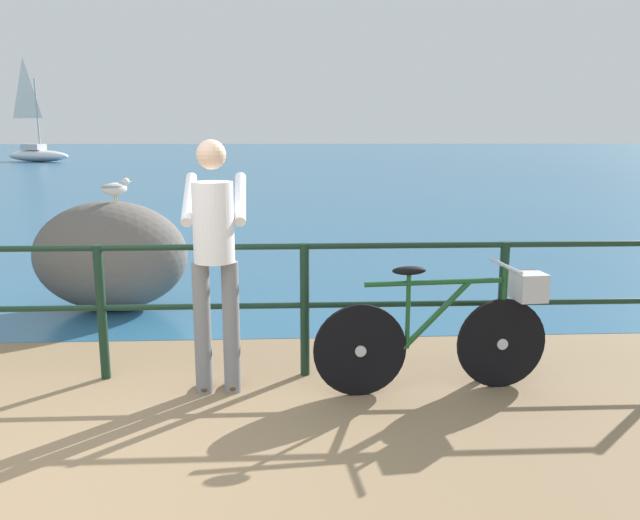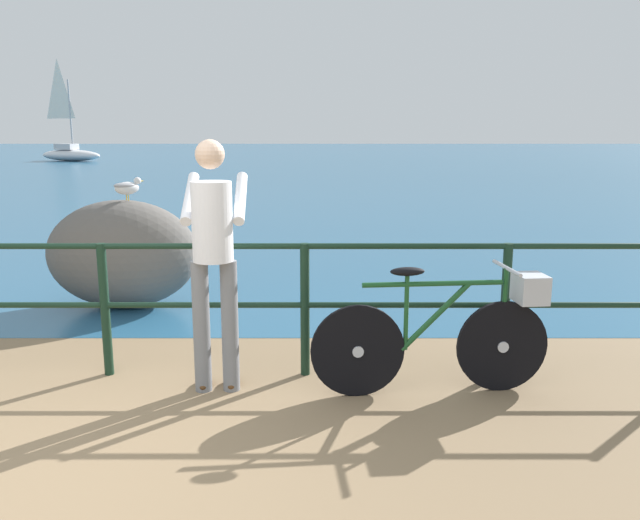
{
  "view_description": "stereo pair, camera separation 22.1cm",
  "coord_description": "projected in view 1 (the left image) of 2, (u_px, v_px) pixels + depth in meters",
  "views": [
    {
      "loc": [
        1.4,
        -2.96,
        1.83
      ],
      "look_at": [
        1.64,
        2.04,
        0.81
      ],
      "focal_mm": 35.66,
      "sensor_mm": 36.0,
      "label": 1
    },
    {
      "loc": [
        1.62,
        -2.96,
        1.83
      ],
      "look_at": [
        1.64,
        2.04,
        0.81
      ],
      "focal_mm": 35.66,
      "sensor_mm": 36.0,
      "label": 2
    }
  ],
  "objects": [
    {
      "name": "ground_plane",
      "position": [
        250.0,
        185.0,
        22.78
      ],
      "size": [
        120.0,
        120.0,
        0.1
      ],
      "primitive_type": "cube",
      "color": "#846B4C"
    },
    {
      "name": "sea_surface",
      "position": [
        271.0,
        155.0,
        49.69
      ],
      "size": [
        120.0,
        90.0,
        0.01
      ],
      "primitive_type": "cube",
      "color": "#285B7F",
      "rests_on": "ground_plane"
    },
    {
      "name": "promenade_railing",
      "position": [
        100.0,
        296.0,
        4.68
      ],
      "size": [
        9.11,
        0.07,
        1.02
      ],
      "color": "black",
      "rests_on": "ground_plane"
    },
    {
      "name": "bicycle",
      "position": [
        453.0,
        328.0,
        4.5
      ],
      "size": [
        1.7,
        0.48,
        0.92
      ],
      "rotation": [
        0.0,
        0.0,
        0.09
      ],
      "color": "black",
      "rests_on": "ground_plane"
    },
    {
      "name": "person_at_railing",
      "position": [
        215.0,
        255.0,
        4.37
      ],
      "size": [
        0.47,
        0.65,
        1.78
      ],
      "rotation": [
        0.0,
        0.0,
        1.62
      ],
      "color": "slate",
      "rests_on": "ground_plane"
    },
    {
      "name": "breakwater_boulder_main",
      "position": [
        111.0,
        256.0,
        6.57
      ],
      "size": [
        1.57,
        1.03,
        1.13
      ],
      "color": "#605B56",
      "rests_on": "ground"
    },
    {
      "name": "seagull",
      "position": [
        115.0,
        188.0,
        6.4
      ],
      "size": [
        0.3,
        0.28,
        0.23
      ],
      "rotation": [
        0.0,
        0.0,
        0.73
      ],
      "color": "gold",
      "rests_on": "breakwater_boulder_main"
    },
    {
      "name": "sailboat",
      "position": [
        37.0,
        150.0,
        38.53
      ],
      "size": [
        4.57,
        2.87,
        6.16
      ],
      "rotation": [
        0.0,
        0.0,
        5.9
      ],
      "color": "white",
      "rests_on": "sea_surface"
    }
  ]
}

